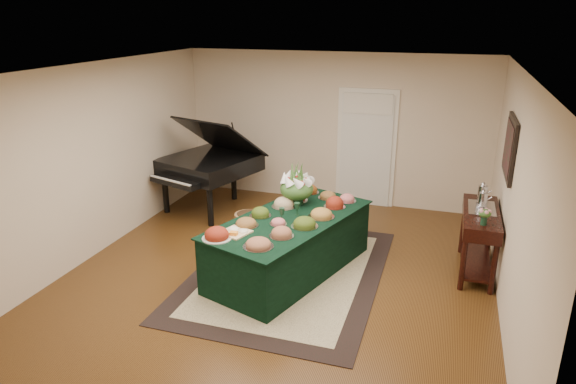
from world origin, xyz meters
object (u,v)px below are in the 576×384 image
(floral_centerpiece, at_px, (297,185))
(mahogany_sideboard, at_px, (480,225))
(grand_piano, at_px, (209,164))
(buffet_table, at_px, (290,245))

(floral_centerpiece, height_order, mahogany_sideboard, floral_centerpiece)
(grand_piano, height_order, mahogany_sideboard, grand_piano)
(floral_centerpiece, bearing_deg, grand_piano, 147.29)
(buffet_table, distance_m, grand_piano, 2.77)
(floral_centerpiece, distance_m, mahogany_sideboard, 2.50)
(floral_centerpiece, distance_m, grand_piano, 2.37)
(mahogany_sideboard, bearing_deg, grand_piano, 167.00)
(floral_centerpiece, xyz_separation_m, mahogany_sideboard, (2.45, 0.25, -0.39))
(grand_piano, bearing_deg, floral_centerpiece, -32.71)
(buffet_table, bearing_deg, floral_centerpiece, 97.18)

